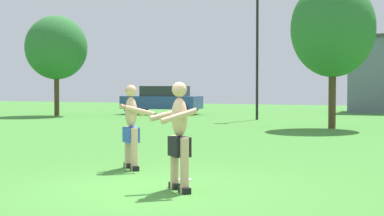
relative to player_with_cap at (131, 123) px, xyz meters
The scene contains 8 objects.
ground_plane 2.43m from the player_with_cap, 53.57° to the right, with size 80.00×80.00×0.00m, color #428433.
player_with_cap is the anchor object (origin of this frame).
player_in_black 2.50m from the player_with_cap, 44.36° to the right, with size 0.81×0.81×1.65m.
frisbee 1.91m from the player_with_cap, 29.75° to the right, with size 0.24×0.24×0.03m, color white.
car_blue_near_post 21.19m from the player_with_cap, 114.38° to the left, with size 4.44×2.34×1.58m.
lamp_post 16.85m from the player_with_cap, 98.42° to the left, with size 0.60×0.24×6.24m.
tree_left_field 12.62m from the player_with_cap, 81.87° to the left, with size 3.10×3.10×5.51m.
tree_right_field 20.88m from the player_with_cap, 130.05° to the left, with size 3.27×3.27×5.30m.
Camera 1 is at (4.04, -7.87, 1.59)m, focal length 54.28 mm.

